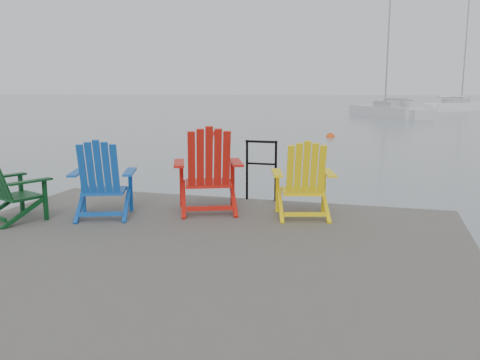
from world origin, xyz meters
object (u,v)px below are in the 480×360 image
(sailboat_near, at_px, (388,112))
(buoy_a, at_px, (330,137))
(buoy_b, at_px, (214,135))
(chair_red, at_px, (208,170))
(chair_blue, at_px, (102,179))
(buoy_d, at_px, (378,115))
(chair_green, at_px, (9,185))
(sailboat_mid, at_px, (458,107))
(handrail, at_px, (261,164))
(chair_yellow, at_px, (304,180))

(sailboat_near, height_order, buoy_a, sailboat_near)
(buoy_b, bearing_deg, chair_red, -71.48)
(chair_blue, height_order, buoy_d, chair_blue)
(chair_green, height_order, buoy_d, chair_green)
(sailboat_mid, relative_size, buoy_d, 32.86)
(handrail, relative_size, sailboat_near, 0.07)
(chair_red, bearing_deg, chair_green, -175.46)
(handrail, distance_m, buoy_d, 37.58)
(handrail, xyz_separation_m, chair_red, (-0.50, -0.94, 0.04))
(chair_blue, distance_m, buoy_d, 39.25)
(buoy_d, bearing_deg, buoy_a, -94.65)
(buoy_a, height_order, buoy_b, buoy_a)
(chair_green, relative_size, buoy_a, 2.34)
(chair_blue, xyz_separation_m, chair_yellow, (2.49, 0.70, -0.01))
(buoy_b, bearing_deg, sailboat_near, 67.59)
(handrail, height_order, buoy_b, handrail)
(sailboat_mid, bearing_deg, buoy_d, -78.28)
(chair_red, height_order, buoy_a, chair_red)
(handrail, relative_size, buoy_d, 2.58)
(chair_green, distance_m, buoy_d, 39.82)
(chair_red, bearing_deg, buoy_a, 68.14)
(chair_yellow, xyz_separation_m, buoy_b, (-6.84, 16.56, -1.00))
(chair_yellow, distance_m, buoy_b, 17.95)
(buoy_a, bearing_deg, buoy_d, 85.35)
(sailboat_near, relative_size, buoy_a, 31.16)
(chair_red, relative_size, chair_yellow, 1.15)
(chair_green, relative_size, chair_blue, 0.92)
(chair_red, xyz_separation_m, chair_yellow, (1.28, 0.06, -0.08))
(chair_yellow, relative_size, sailboat_near, 0.08)
(chair_yellow, xyz_separation_m, sailboat_mid, (8.09, 49.84, -0.65))
(chair_red, bearing_deg, chair_blue, -174.36)
(sailboat_mid, height_order, buoy_b, sailboat_mid)
(sailboat_mid, height_order, buoy_a, sailboat_mid)
(chair_yellow, distance_m, buoy_d, 38.45)
(chair_red, distance_m, buoy_a, 17.02)
(chair_blue, height_order, sailboat_near, sailboat_near)
(chair_green, relative_size, chair_red, 0.80)
(buoy_a, bearing_deg, chair_yellow, -85.34)
(chair_red, height_order, buoy_d, chair_red)
(sailboat_near, xyz_separation_m, buoy_d, (-0.80, 2.45, -0.35))
(buoy_a, bearing_deg, chair_green, -96.71)
(chair_green, bearing_deg, chair_blue, 47.82)
(chair_green, distance_m, buoy_b, 18.08)
(chair_red, relative_size, sailboat_mid, 0.10)
(chair_yellow, bearing_deg, sailboat_near, 72.46)
(chair_blue, xyz_separation_m, buoy_a, (1.11, 17.63, -1.01))
(sailboat_mid, bearing_deg, chair_blue, -56.02)
(chair_green, bearing_deg, chair_yellow, 41.02)
(sailboat_near, distance_m, buoy_b, 21.02)
(sailboat_mid, xyz_separation_m, buoy_b, (-14.93, -33.28, -0.36))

